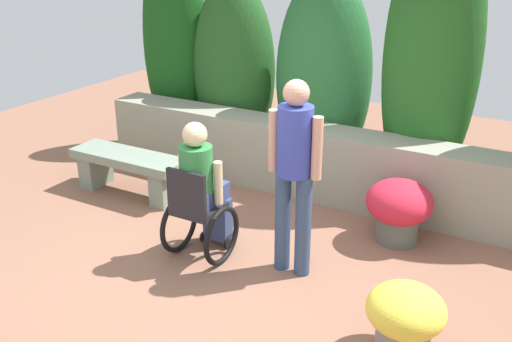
# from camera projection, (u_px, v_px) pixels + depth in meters

# --- Properties ---
(ground_plane) EXTENTS (12.21, 12.21, 0.00)m
(ground_plane) POSITION_uv_depth(u_px,v_px,m) (231.00, 274.00, 5.24)
(ground_plane) COLOR #8B5E49
(stone_retaining_wall) EXTENTS (5.66, 0.47, 0.82)m
(stone_retaining_wall) POSITION_uv_depth(u_px,v_px,m) (320.00, 163.00, 6.64)
(stone_retaining_wall) COLOR gray
(stone_retaining_wall) RESTS_ON ground
(hedge_backdrop) EXTENTS (6.01, 0.90, 3.20)m
(hedge_backdrop) POSITION_uv_depth(u_px,v_px,m) (343.00, 68.00, 6.76)
(hedge_backdrop) COLOR #174F17
(hedge_backdrop) RESTS_ON ground
(stone_bench) EXTENTS (1.42, 0.45, 0.50)m
(stone_bench) POSITION_uv_depth(u_px,v_px,m) (129.00, 168.00, 6.73)
(stone_bench) COLOR gray
(stone_bench) RESTS_ON ground
(person_in_wheelchair) EXTENTS (0.53, 0.66, 1.33)m
(person_in_wheelchair) POSITION_uv_depth(u_px,v_px,m) (201.00, 195.00, 5.33)
(person_in_wheelchair) COLOR black
(person_in_wheelchair) RESTS_ON ground
(person_standing_companion) EXTENTS (0.49, 0.30, 1.76)m
(person_standing_companion) POSITION_uv_depth(u_px,v_px,m) (294.00, 166.00, 4.92)
(person_standing_companion) COLOR #33486C
(person_standing_companion) RESTS_ON ground
(flower_pot_purple_near) EXTENTS (0.65, 0.65, 0.64)m
(flower_pot_purple_near) POSITION_uv_depth(u_px,v_px,m) (399.00, 207.00, 5.68)
(flower_pot_purple_near) COLOR #585F56
(flower_pot_purple_near) RESTS_ON ground
(flower_pot_terracotta_by_wall) EXTENTS (0.57, 0.57, 0.55)m
(flower_pot_terracotta_by_wall) POSITION_uv_depth(u_px,v_px,m) (405.00, 317.00, 4.15)
(flower_pot_terracotta_by_wall) COLOR gray
(flower_pot_terracotta_by_wall) RESTS_ON ground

